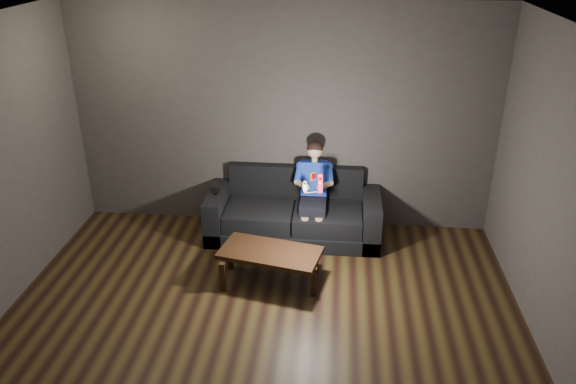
# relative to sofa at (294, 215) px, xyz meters

# --- Properties ---
(floor) EXTENTS (5.00, 5.00, 0.00)m
(floor) POSITION_rel_sofa_xyz_m (-0.17, -2.16, -0.26)
(floor) COLOR black
(floor) RESTS_ON ground
(back_wall) EXTENTS (5.00, 0.04, 2.70)m
(back_wall) POSITION_rel_sofa_xyz_m (-0.17, 0.34, 1.09)
(back_wall) COLOR #3B3534
(back_wall) RESTS_ON ground
(ceiling) EXTENTS (5.00, 5.00, 0.02)m
(ceiling) POSITION_rel_sofa_xyz_m (-0.17, -2.16, 2.44)
(ceiling) COLOR silver
(ceiling) RESTS_ON back_wall
(sofa) EXTENTS (2.03, 0.88, 0.79)m
(sofa) POSITION_rel_sofa_xyz_m (0.00, 0.00, 0.00)
(sofa) COLOR black
(sofa) RESTS_ON floor
(child) EXTENTS (0.45, 0.55, 1.11)m
(child) POSITION_rel_sofa_xyz_m (0.23, -0.05, 0.43)
(child) COLOR black
(child) RESTS_ON sofa
(wii_remote_red) EXTENTS (0.07, 0.09, 0.21)m
(wii_remote_red) POSITION_rel_sofa_xyz_m (0.32, -0.48, 0.65)
(wii_remote_red) COLOR #E41C44
(wii_remote_red) RESTS_ON child
(nunchuk_white) EXTENTS (0.07, 0.10, 0.14)m
(nunchuk_white) POSITION_rel_sofa_xyz_m (0.16, -0.47, 0.60)
(nunchuk_white) COLOR white
(nunchuk_white) RESTS_ON child
(wii_remote_black) EXTENTS (0.04, 0.16, 0.03)m
(wii_remote_black) POSITION_rel_sofa_xyz_m (-0.91, -0.08, 0.31)
(wii_remote_black) COLOR black
(wii_remote_black) RESTS_ON sofa
(coffee_table) EXTENTS (1.11, 0.72, 0.37)m
(coffee_table) POSITION_rel_sofa_xyz_m (-0.16, -1.04, 0.07)
(coffee_table) COLOR black
(coffee_table) RESTS_ON floor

